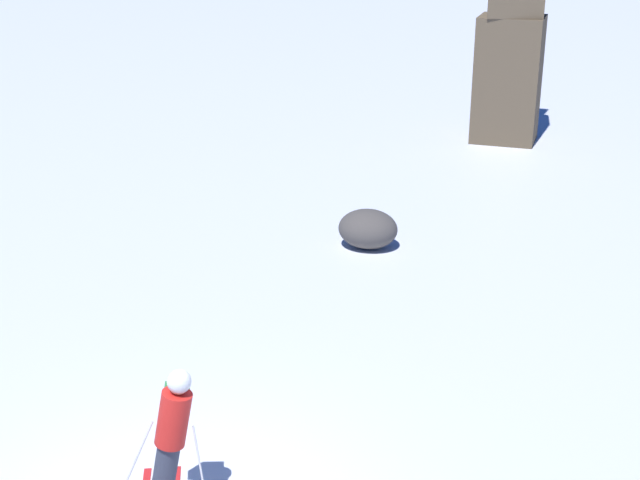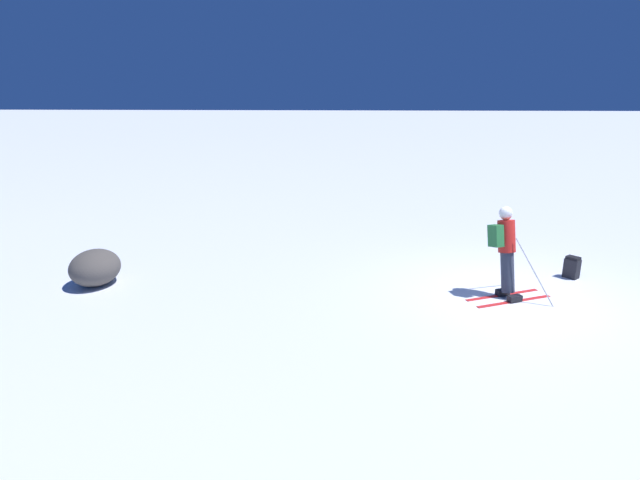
# 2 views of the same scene
# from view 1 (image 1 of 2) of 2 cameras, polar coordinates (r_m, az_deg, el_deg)

# --- Properties ---
(skier) EXTENTS (1.39, 1.78, 1.87)m
(skier) POSITION_cam_1_polar(r_m,az_deg,el_deg) (10.22, -9.53, -12.13)
(skier) COLOR red
(skier) RESTS_ON ground
(exposed_boulder_0) EXTENTS (1.20, 1.02, 0.78)m
(exposed_boulder_0) POSITION_cam_1_polar(r_m,az_deg,el_deg) (17.80, 3.09, 0.72)
(exposed_boulder_0) COLOR #4C4742
(exposed_boulder_0) RESTS_ON ground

